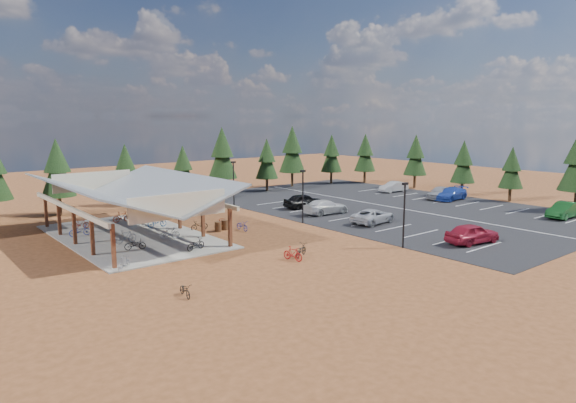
{
  "coord_description": "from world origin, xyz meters",
  "views": [
    {
      "loc": [
        -26.51,
        -34.55,
        10.15
      ],
      "look_at": [
        4.33,
        3.42,
        2.01
      ],
      "focal_mm": 32.0,
      "sensor_mm": 36.0,
      "label": 1
    }
  ],
  "objects_px": {
    "car_0": "(472,233)",
    "lamp_post_2": "(234,181)",
    "car_2": "(373,216)",
    "lamp_post_0": "(404,210)",
    "bike_4": "(196,244)",
    "bike_0": "(135,244)",
    "car_4": "(304,201)",
    "bike_2": "(80,231)",
    "car_9": "(394,187)",
    "bike_pavilion": "(129,192)",
    "bike_7": "(122,217)",
    "trash_bin_1": "(218,227)",
    "bike_8": "(185,290)",
    "bike_6": "(157,222)",
    "car_3": "(326,207)",
    "bike_5": "(170,233)",
    "bike_9": "(124,263)",
    "car_7": "(451,194)",
    "bike_12": "(301,250)",
    "bike_1": "(126,236)",
    "bike_16": "(199,225)",
    "bike_14": "(242,226)",
    "bike_15": "(221,224)",
    "car_5": "(565,210)",
    "car_8": "(439,193)",
    "lamp_post_1": "(303,193)",
    "bike_11": "(293,254)",
    "trash_bin_0": "(225,225)"
  },
  "relations": [
    {
      "from": "car_0",
      "to": "lamp_post_2",
      "type": "bearing_deg",
      "value": 21.59
    },
    {
      "from": "car_0",
      "to": "car_2",
      "type": "relative_size",
      "value": 0.95
    },
    {
      "from": "lamp_post_0",
      "to": "bike_4",
      "type": "relative_size",
      "value": 3.0
    },
    {
      "from": "bike_0",
      "to": "car_4",
      "type": "xyz_separation_m",
      "value": [
        22.04,
        5.84,
        0.32
      ]
    },
    {
      "from": "bike_2",
      "to": "car_4",
      "type": "xyz_separation_m",
      "value": [
        23.86,
        -1.51,
        0.27
      ]
    },
    {
      "from": "lamp_post_0",
      "to": "bike_2",
      "type": "xyz_separation_m",
      "value": [
        -18.44,
        19.61,
        -2.41
      ]
    },
    {
      "from": "car_9",
      "to": "bike_pavilion",
      "type": "bearing_deg",
      "value": -79.85
    },
    {
      "from": "bike_7",
      "to": "car_9",
      "type": "distance_m",
      "value": 36.46
    },
    {
      "from": "trash_bin_1",
      "to": "bike_8",
      "type": "bearing_deg",
      "value": -127.85
    },
    {
      "from": "bike_6",
      "to": "car_3",
      "type": "relative_size",
      "value": 0.35
    },
    {
      "from": "lamp_post_0",
      "to": "bike_5",
      "type": "distance_m",
      "value": 19.1
    },
    {
      "from": "lamp_post_0",
      "to": "bike_6",
      "type": "height_order",
      "value": "lamp_post_0"
    },
    {
      "from": "bike_0",
      "to": "bike_9",
      "type": "relative_size",
      "value": 1.02
    },
    {
      "from": "bike_7",
      "to": "car_7",
      "type": "xyz_separation_m",
      "value": [
        36.49,
        -12.05,
        0.19
      ]
    },
    {
      "from": "bike_4",
      "to": "bike_5",
      "type": "height_order",
      "value": "bike_5"
    },
    {
      "from": "bike_6",
      "to": "car_0",
      "type": "bearing_deg",
      "value": -137.89
    },
    {
      "from": "bike_8",
      "to": "bike_6",
      "type": "bearing_deg",
      "value": 76.67
    },
    {
      "from": "bike_4",
      "to": "bike_12",
      "type": "height_order",
      "value": "bike_4"
    },
    {
      "from": "bike_4",
      "to": "car_9",
      "type": "height_order",
      "value": "car_9"
    },
    {
      "from": "bike_1",
      "to": "bike_9",
      "type": "bearing_deg",
      "value": 153.32
    },
    {
      "from": "trash_bin_1",
      "to": "car_7",
      "type": "xyz_separation_m",
      "value": [
        31.25,
        -3.02,
        0.35
      ]
    },
    {
      "from": "lamp_post_2",
      "to": "car_9",
      "type": "distance_m",
      "value": 23.36
    },
    {
      "from": "trash_bin_1",
      "to": "bike_9",
      "type": "height_order",
      "value": "bike_9"
    },
    {
      "from": "bike_6",
      "to": "car_3",
      "type": "height_order",
      "value": "car_3"
    },
    {
      "from": "bike_16",
      "to": "car_2",
      "type": "xyz_separation_m",
      "value": [
        14.31,
        -7.96,
        0.29
      ]
    },
    {
      "from": "bike_16",
      "to": "car_9",
      "type": "distance_m",
      "value": 32.31
    },
    {
      "from": "bike_14",
      "to": "bike_4",
      "type": "bearing_deg",
      "value": -148.66
    },
    {
      "from": "bike_12",
      "to": "car_9",
      "type": "height_order",
      "value": "car_9"
    },
    {
      "from": "bike_6",
      "to": "bike_15",
      "type": "relative_size",
      "value": 1.03
    },
    {
      "from": "lamp_post_2",
      "to": "bike_2",
      "type": "relative_size",
      "value": 2.92
    },
    {
      "from": "car_5",
      "to": "car_8",
      "type": "relative_size",
      "value": 1.05
    },
    {
      "from": "lamp_post_1",
      "to": "bike_7",
      "type": "height_order",
      "value": "lamp_post_1"
    },
    {
      "from": "bike_4",
      "to": "bike_14",
      "type": "relative_size",
      "value": 1.0
    },
    {
      "from": "bike_11",
      "to": "bike_14",
      "type": "xyz_separation_m",
      "value": [
        2.69,
        10.39,
        -0.06
      ]
    },
    {
      "from": "lamp_post_1",
      "to": "trash_bin_1",
      "type": "relative_size",
      "value": 5.71
    },
    {
      "from": "trash_bin_0",
      "to": "car_4",
      "type": "distance_m",
      "value": 13.36
    },
    {
      "from": "car_0",
      "to": "car_4",
      "type": "xyz_separation_m",
      "value": [
        0.04,
        20.76,
        -0.02
      ]
    },
    {
      "from": "trash_bin_1",
      "to": "car_5",
      "type": "relative_size",
      "value": 0.18
    },
    {
      "from": "lamp_post_2",
      "to": "bike_15",
      "type": "bearing_deg",
      "value": -128.52
    },
    {
      "from": "bike_pavilion",
      "to": "trash_bin_0",
      "type": "xyz_separation_m",
      "value": [
        7.64,
        -2.78,
        -3.37
      ]
    },
    {
      "from": "bike_9",
      "to": "bike_5",
      "type": "bearing_deg",
      "value": -87.04
    },
    {
      "from": "trash_bin_0",
      "to": "car_2",
      "type": "bearing_deg",
      "value": -27.81
    },
    {
      "from": "bike_pavilion",
      "to": "bike_5",
      "type": "relative_size",
      "value": 12.0
    },
    {
      "from": "trash_bin_1",
      "to": "car_0",
      "type": "relative_size",
      "value": 0.19
    },
    {
      "from": "bike_0",
      "to": "bike_14",
      "type": "height_order",
      "value": "bike_0"
    },
    {
      "from": "bike_16",
      "to": "car_0",
      "type": "bearing_deg",
      "value": 36.51
    },
    {
      "from": "car_0",
      "to": "car_3",
      "type": "relative_size",
      "value": 0.93
    },
    {
      "from": "trash_bin_1",
      "to": "bike_4",
      "type": "height_order",
      "value": "bike_4"
    },
    {
      "from": "bike_16",
      "to": "car_0",
      "type": "xyz_separation_m",
      "value": [
        14.56,
        -18.27,
        0.4
      ]
    },
    {
      "from": "trash_bin_1",
      "to": "car_0",
      "type": "xyz_separation_m",
      "value": [
        13.59,
        -16.65,
        0.4
      ]
    }
  ]
}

